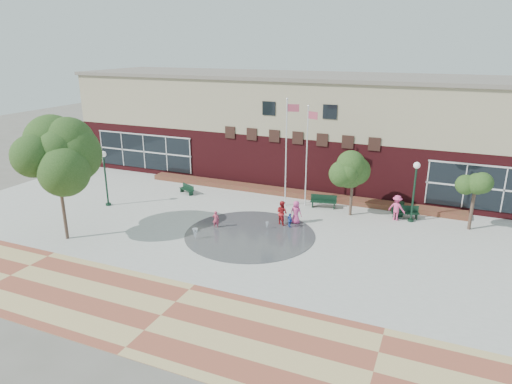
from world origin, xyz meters
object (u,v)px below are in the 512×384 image
at_px(tree_big_left, 56,155).
at_px(child_splash, 216,219).
at_px(trash_can, 399,209).
at_px(bench_left, 187,191).
at_px(flagpole_left, 287,147).
at_px(flagpole_right, 307,151).

relative_size(tree_big_left, child_splash, 6.31).
xyz_separation_m(trash_can, child_splash, (-10.98, -7.03, 0.06)).
bearing_deg(child_splash, bench_left, -58.77).
bearing_deg(flagpole_left, trash_can, -3.00).
bearing_deg(child_splash, flagpole_left, -129.56).
xyz_separation_m(bench_left, tree_big_left, (-2.20, -10.75, 5.18)).
bearing_deg(flagpole_right, bench_left, -150.92).
xyz_separation_m(flagpole_left, flagpole_right, (1.40, 0.57, -0.27)).
bearing_deg(tree_big_left, trash_can, 33.22).
height_order(bench_left, trash_can, trash_can).
relative_size(flagpole_left, flagpole_right, 1.07).
distance_m(flagpole_left, child_splash, 7.67).
bearing_deg(bench_left, child_splash, -19.48).
bearing_deg(flagpole_left, tree_big_left, -143.62).
bearing_deg(trash_can, tree_big_left, -146.78).
distance_m(bench_left, trash_can, 16.66).
xyz_separation_m(flagpole_right, bench_left, (-9.81, -1.07, -4.00)).
bearing_deg(trash_can, bench_left, -174.65).
bearing_deg(tree_big_left, child_splash, 34.04).
xyz_separation_m(tree_big_left, child_splash, (7.81, 5.27, -4.83)).
height_order(flagpole_left, flagpole_right, flagpole_left).
bearing_deg(flagpole_left, child_splash, -125.42).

